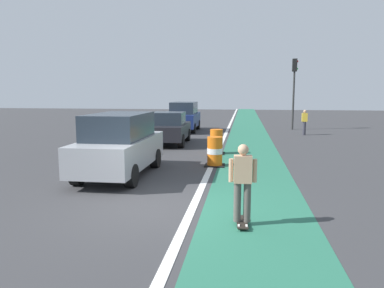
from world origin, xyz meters
The scene contains 11 objects.
ground_plane centered at (0.00, 0.00, 0.00)m, with size 100.00×100.00×0.00m, color #38383A.
bike_lane_strip centered at (2.40, 12.00, 0.00)m, with size 2.50×80.00×0.01m, color #286B51.
lane_divider_stripe centered at (0.90, 12.00, 0.01)m, with size 0.20×80.00×0.01m, color silver.
skateboarder_on_lane centered at (2.07, -0.94, 0.91)m, with size 0.57×0.81×1.69m.
parked_suv_nearest centered at (-1.93, 3.11, 1.04)m, with size 1.94×4.61×2.04m.
parked_sedan_second centered at (-1.84, 10.55, 0.83)m, with size 2.03×4.16×1.70m.
parked_suv_third centered at (-2.10, 17.09, 1.04)m, with size 2.00×4.64×2.04m.
traffic_barrel_front centered at (1.02, 5.11, 0.53)m, with size 0.73×0.73×1.09m.
traffic_barrel_mid centered at (0.87, 7.84, 0.53)m, with size 0.73×0.73×1.09m.
traffic_light_corner centered at (5.61, 19.33, 3.50)m, with size 0.41×0.32×5.10m.
pedestrian_crossing centered at (5.90, 15.84, 0.86)m, with size 0.34×0.20×1.61m.
Camera 1 is at (2.07, -8.28, 2.72)m, focal length 34.30 mm.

